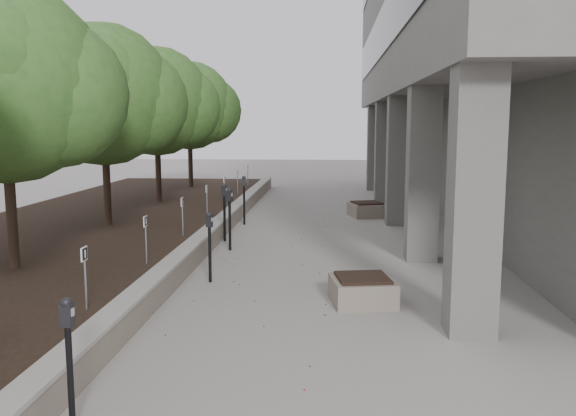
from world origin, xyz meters
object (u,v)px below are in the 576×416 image
(parking_meter_4, at_px, (230,219))
(planter_back, at_px, (367,209))
(parking_meter_5, at_px, (244,200))
(crabapple_tree_3, at_px, (104,125))
(parking_meter_1, at_px, (70,367))
(parking_meter_2, at_px, (210,247))
(crabapple_tree_4, at_px, (157,125))
(parking_meter_3, at_px, (224,213))
(crabapple_tree_2, at_px, (6,126))
(planter_front, at_px, (362,290))
(crabapple_tree_5, at_px, (190,124))

(parking_meter_4, xyz_separation_m, planter_back, (3.76, 5.80, -0.53))
(parking_meter_5, bearing_deg, crabapple_tree_3, -149.04)
(parking_meter_1, height_order, parking_meter_2, parking_meter_1)
(crabapple_tree_4, distance_m, parking_meter_1, 15.95)
(parking_meter_1, distance_m, parking_meter_3, 10.30)
(crabapple_tree_4, relative_size, parking_meter_2, 3.82)
(crabapple_tree_4, distance_m, parking_meter_4, 7.59)
(crabapple_tree_4, distance_m, planter_back, 7.90)
(crabapple_tree_2, distance_m, crabapple_tree_3, 5.00)
(crabapple_tree_3, distance_m, crabapple_tree_4, 5.00)
(parking_meter_3, bearing_deg, planter_front, -45.80)
(crabapple_tree_2, distance_m, crabapple_tree_5, 15.00)
(crabapple_tree_3, height_order, crabapple_tree_4, same)
(parking_meter_4, bearing_deg, parking_meter_2, -69.68)
(planter_back, bearing_deg, parking_meter_1, -104.57)
(parking_meter_4, distance_m, parking_meter_5, 3.88)
(crabapple_tree_4, bearing_deg, parking_meter_2, -68.43)
(crabapple_tree_5, bearing_deg, parking_meter_2, -75.56)
(parking_meter_1, bearing_deg, parking_meter_5, 98.26)
(parking_meter_4, bearing_deg, crabapple_tree_5, 126.02)
(parking_meter_3, bearing_deg, crabapple_tree_5, 120.19)
(parking_meter_2, bearing_deg, crabapple_tree_5, 121.03)
(parking_meter_1, relative_size, parking_meter_2, 1.03)
(crabapple_tree_3, xyz_separation_m, parking_meter_5, (3.40, 2.61, -2.35))
(parking_meter_1, xyz_separation_m, parking_meter_3, (-0.22, 10.29, 0.05))
(crabapple_tree_3, distance_m, parking_meter_4, 4.46)
(crabapple_tree_5, height_order, parking_meter_1, crabapple_tree_5)
(parking_meter_4, bearing_deg, parking_meter_1, -72.38)
(planter_front, bearing_deg, parking_meter_5, 111.70)
(crabapple_tree_3, bearing_deg, parking_meter_2, -49.61)
(planter_front, bearing_deg, crabapple_tree_4, 122.19)
(crabapple_tree_2, xyz_separation_m, parking_meter_5, (3.40, 7.61, -2.35))
(parking_meter_1, relative_size, parking_meter_3, 0.93)
(crabapple_tree_5, xyz_separation_m, parking_meter_4, (3.59, -11.26, -2.33))
(crabapple_tree_2, bearing_deg, parking_meter_4, 46.16)
(parking_meter_1, bearing_deg, planter_back, 83.40)
(crabapple_tree_4, relative_size, planter_back, 5.03)
(crabapple_tree_2, relative_size, crabapple_tree_3, 1.00)
(parking_meter_3, distance_m, planter_front, 6.49)
(crabapple_tree_3, height_order, parking_meter_2, crabapple_tree_3)
(parking_meter_2, height_order, parking_meter_3, parking_meter_3)
(parking_meter_3, bearing_deg, crabapple_tree_4, 134.88)
(parking_meter_2, relative_size, planter_back, 1.32)
(crabapple_tree_4, distance_m, crabapple_tree_5, 5.00)
(crabapple_tree_2, relative_size, parking_meter_4, 3.46)
(crabapple_tree_4, bearing_deg, crabapple_tree_3, -90.00)
(parking_meter_5, bearing_deg, crabapple_tree_4, 138.38)
(crabapple_tree_4, relative_size, parking_meter_4, 3.46)
(parking_meter_2, bearing_deg, parking_meter_4, 108.55)
(crabapple_tree_4, bearing_deg, parking_meter_4, -60.20)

